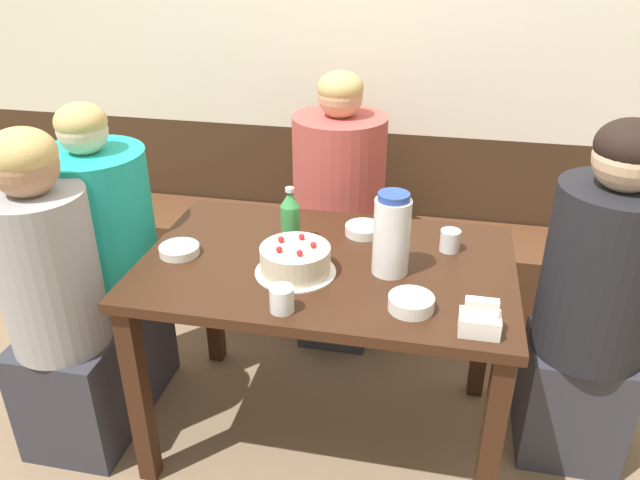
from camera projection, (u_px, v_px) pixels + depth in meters
The scene contains 17 objects.
ground_plane at pixel (326, 429), 2.38m from camera, with size 12.00×12.00×0.00m, color #846B51.
back_wall at pixel (374, 43), 2.71m from camera, with size 4.80×0.04×2.50m.
bench_seat at pixel (360, 270), 2.99m from camera, with size 2.63×0.38×0.45m.
dining_table at pixel (327, 288), 2.09m from camera, with size 1.21×0.77×0.73m.
birthday_cake at pixel (295, 260), 1.95m from camera, with size 0.26×0.26×0.11m.
water_pitcher at pixel (392, 234), 1.92m from camera, with size 0.11×0.11×0.27m.
soju_bottle at pixel (290, 217), 2.12m from camera, with size 0.07×0.07×0.20m.
napkin_holder at pixel (480, 320), 1.67m from camera, with size 0.11×0.08×0.11m.
bowl_soup_white at pixel (364, 230), 2.21m from camera, with size 0.13×0.13×0.03m.
bowl_rice_small at pixel (179, 250), 2.08m from camera, with size 0.13×0.13×0.03m.
bowl_side_dish at pixel (411, 303), 1.78m from camera, with size 0.13×0.13×0.04m.
glass_water_tall at pixel (282, 299), 1.77m from camera, with size 0.07×0.07×0.08m.
glass_tumbler_short at pixel (450, 240), 2.09m from camera, with size 0.07×0.07×0.07m.
person_teal_shirt at pixel (106, 259), 2.34m from camera, with size 0.39×0.39×1.19m.
person_pale_blue_shirt at pixel (594, 306), 2.02m from camera, with size 0.36×0.36×1.24m.
person_grey_tee at pixel (339, 214), 2.67m from camera, with size 0.39×0.39×1.21m.
person_dark_striped at pixel (58, 311), 2.07m from camera, with size 0.34×0.32×1.20m.
Camera 1 is at (0.34, -1.75, 1.73)m, focal length 35.00 mm.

